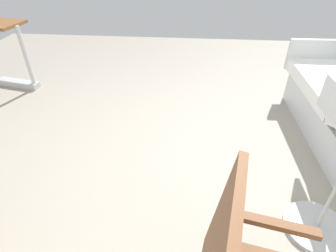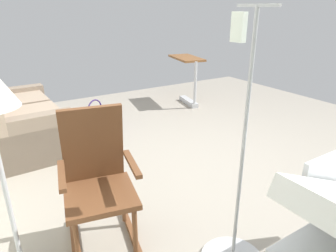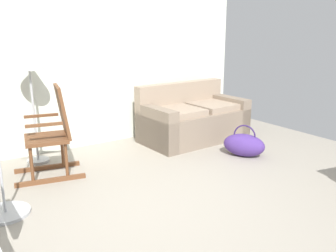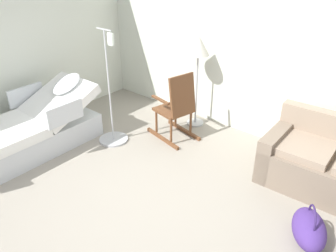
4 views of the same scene
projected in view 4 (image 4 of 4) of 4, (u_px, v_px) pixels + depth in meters
The scene contains 8 objects.
ground_plane at pixel (132, 204), 3.86m from camera, with size 6.77×6.77×0.00m, color gray.
back_wall at pixel (247, 46), 4.84m from camera, with size 5.62×0.10×2.70m, color silver.
hospital_bed at pixel (29, 132), 4.75m from camera, with size 1.05×2.11×0.97m.
couch at pixel (334, 168), 3.96m from camera, with size 1.63×0.92×0.85m.
rocking_chair at pixel (177, 108), 4.96m from camera, with size 0.84×0.62×1.05m.
floor_lamp at pixel (198, 52), 5.03m from camera, with size 0.34×0.34×1.48m.
duffel_bag at pixel (309, 229), 3.31m from camera, with size 0.55×0.64×0.43m.
iv_pole at pixel (113, 126), 5.00m from camera, with size 0.44×0.44×1.69m.
Camera 4 is at (2.23, -1.99, 2.63)m, focal length 35.59 mm.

